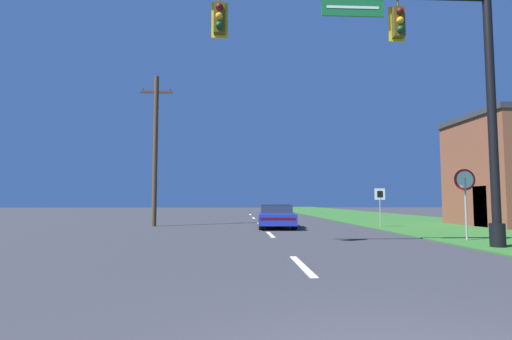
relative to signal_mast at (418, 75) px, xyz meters
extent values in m
cube|color=#2D6626|center=(6.39, 21.09, -5.24)|extent=(10.00, 110.00, 0.04)
cube|color=silver|center=(-4.11, -2.91, -5.25)|extent=(0.16, 2.80, 0.01)
cube|color=silver|center=(-4.11, 5.09, -5.25)|extent=(0.16, 2.80, 0.01)
cube|color=silver|center=(-4.11, 13.09, -5.25)|extent=(0.16, 2.80, 0.01)
cube|color=silver|center=(-4.11, 21.09, -5.25)|extent=(0.16, 2.80, 0.01)
cube|color=silver|center=(-4.11, 29.09, -5.25)|extent=(0.16, 2.80, 0.01)
cube|color=black|center=(7.44, 8.93, -4.16)|extent=(0.10, 1.20, 2.20)
cylinder|color=black|center=(2.29, 0.00, -4.87)|extent=(0.44, 0.44, 0.70)
cylinder|color=black|center=(2.29, 0.00, -1.07)|extent=(0.26, 0.26, 8.31)
cube|color=#196B33|center=(-1.99, 0.00, 2.09)|extent=(1.94, 0.06, 0.55)
cube|color=white|center=(-1.99, -0.03, 2.09)|extent=(1.63, 0.01, 0.08)
cube|color=yellow|center=(-6.08, 0.14, 1.66)|extent=(0.50, 0.03, 1.11)
cube|color=#4C4214|center=(-6.08, 0.00, 1.66)|extent=(0.34, 0.24, 0.95)
sphere|color=#4C0F0C|center=(-6.08, -0.14, 1.95)|extent=(0.22, 0.22, 0.22)
sphere|color=orange|center=(-6.08, -0.14, 1.66)|extent=(0.22, 0.22, 0.22)
sphere|color=#0F3D19|center=(-6.08, -0.14, 1.38)|extent=(0.22, 0.22, 0.22)
cylinder|color=#4C4214|center=(-0.57, 0.00, 2.31)|extent=(0.06, 0.06, 0.35)
cube|color=yellow|center=(-0.57, 0.14, 1.66)|extent=(0.50, 0.03, 1.11)
cube|color=#4C4214|center=(-0.57, 0.00, 1.66)|extent=(0.34, 0.24, 0.95)
sphere|color=#4C0F0C|center=(-0.57, -0.14, 1.95)|extent=(0.22, 0.22, 0.22)
sphere|color=orange|center=(-0.57, -0.14, 1.66)|extent=(0.22, 0.22, 0.22)
sphere|color=#0F3D19|center=(-0.57, -0.14, 1.38)|extent=(0.22, 0.22, 0.22)
cylinder|color=black|center=(-2.56, 10.67, -4.94)|extent=(0.22, 0.64, 0.64)
cylinder|color=black|center=(-4.16, 10.76, -4.94)|extent=(0.22, 0.64, 0.64)
cylinder|color=black|center=(-2.74, 7.68, -4.94)|extent=(0.22, 0.64, 0.64)
cylinder|color=black|center=(-4.34, 7.77, -4.94)|extent=(0.22, 0.64, 0.64)
cube|color=#1E2D9E|center=(-3.45, 9.22, -4.76)|extent=(2.07, 4.49, 0.55)
cube|color=#283342|center=(-3.44, 9.33, -4.28)|extent=(1.71, 1.93, 0.42)
cube|color=#1E2D9E|center=(-3.44, 9.33, -4.10)|extent=(1.67, 1.90, 0.06)
cube|color=#B71414|center=(-3.58, 7.06, -4.70)|extent=(1.68, 0.16, 0.14)
cylinder|color=gray|center=(2.54, 2.03, -4.12)|extent=(0.07, 0.07, 2.20)
cylinder|color=red|center=(2.54, 2.03, -3.10)|extent=(0.76, 0.04, 0.76)
cylinder|color=white|center=(2.54, 2.01, -3.10)|extent=(0.61, 0.01, 0.61)
cylinder|color=gray|center=(2.09, 9.19, -4.22)|extent=(0.06, 0.06, 2.00)
cube|color=white|center=(2.09, 9.19, -3.49)|extent=(0.55, 0.04, 0.60)
cube|color=black|center=(2.09, 9.16, -3.49)|extent=(0.31, 0.01, 0.34)
cylinder|color=#4C3823|center=(-10.13, 10.96, -1.00)|extent=(0.26, 0.26, 8.52)
cube|color=#4C3823|center=(-10.13, 10.96, 2.36)|extent=(1.80, 0.12, 0.12)
cylinder|color=#333338|center=(-10.88, 10.96, 2.48)|extent=(0.08, 0.08, 0.12)
cylinder|color=#333338|center=(-9.38, 10.96, 2.48)|extent=(0.08, 0.08, 0.12)
camera|label=1|loc=(-5.56, -11.69, -3.84)|focal=28.00mm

